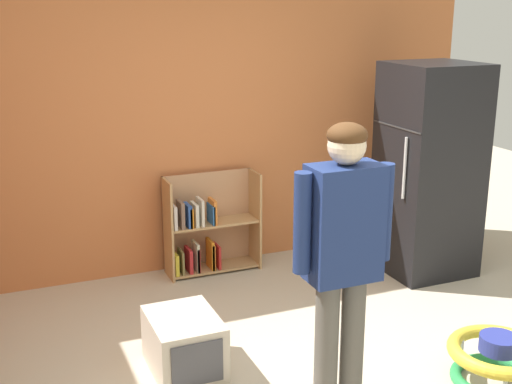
{
  "coord_description": "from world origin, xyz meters",
  "views": [
    {
      "loc": [
        -1.65,
        -3.02,
        2.25
      ],
      "look_at": [
        -0.15,
        0.58,
        1.14
      ],
      "focal_mm": 46.91,
      "sensor_mm": 36.0,
      "label": 1
    }
  ],
  "objects_px": {
    "refrigerator": "(429,170)",
    "pet_carrier": "(184,343)",
    "baby_walker": "(497,360)",
    "bookshelf": "(206,230)",
    "standing_person": "(343,250)"
  },
  "relations": [
    {
      "from": "standing_person",
      "to": "pet_carrier",
      "type": "relative_size",
      "value": 3.03
    },
    {
      "from": "baby_walker",
      "to": "pet_carrier",
      "type": "bearing_deg",
      "value": 152.3
    },
    {
      "from": "pet_carrier",
      "to": "standing_person",
      "type": "bearing_deg",
      "value": -52.12
    },
    {
      "from": "bookshelf",
      "to": "pet_carrier",
      "type": "height_order",
      "value": "bookshelf"
    },
    {
      "from": "bookshelf",
      "to": "standing_person",
      "type": "xyz_separation_m",
      "value": [
        -0.01,
        -2.32,
        0.63
      ]
    },
    {
      "from": "bookshelf",
      "to": "standing_person",
      "type": "relative_size",
      "value": 0.51
    },
    {
      "from": "bookshelf",
      "to": "baby_walker",
      "type": "relative_size",
      "value": 1.41
    },
    {
      "from": "baby_walker",
      "to": "pet_carrier",
      "type": "height_order",
      "value": "pet_carrier"
    },
    {
      "from": "refrigerator",
      "to": "pet_carrier",
      "type": "distance_m",
      "value": 2.62
    },
    {
      "from": "pet_carrier",
      "to": "baby_walker",
      "type": "bearing_deg",
      "value": -27.7
    },
    {
      "from": "baby_walker",
      "to": "refrigerator",
      "type": "bearing_deg",
      "value": 67.68
    },
    {
      "from": "refrigerator",
      "to": "standing_person",
      "type": "height_order",
      "value": "refrigerator"
    },
    {
      "from": "standing_person",
      "to": "baby_walker",
      "type": "relative_size",
      "value": 2.77
    },
    {
      "from": "refrigerator",
      "to": "pet_carrier",
      "type": "xyz_separation_m",
      "value": [
        -2.4,
        -0.8,
        -0.71
      ]
    },
    {
      "from": "refrigerator",
      "to": "baby_walker",
      "type": "distance_m",
      "value": 1.97
    }
  ]
}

